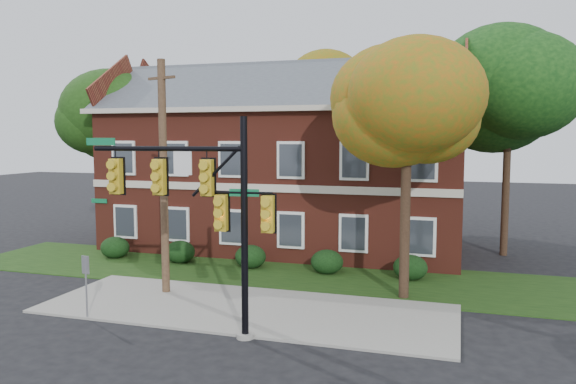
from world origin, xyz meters
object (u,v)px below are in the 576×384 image
(hedge_center, at_px, (250,257))
(utility_pole, at_px, (164,177))
(tree_near_right, at_px, (414,114))
(hedge_far_left, at_px, (115,247))
(hedge_right, at_px, (327,262))
(hedge_far_right, at_px, (410,267))
(hedge_left, at_px, (180,252))
(sign_post, at_px, (86,276))
(tree_far_rear, at_px, (342,90))
(traffic_signal, at_px, (206,202))
(tree_left_rear, at_px, (113,122))
(apartment_building, at_px, (286,153))
(tree_right_rear, at_px, (517,89))

(hedge_center, bearing_deg, utility_pole, -108.57)
(hedge_center, distance_m, tree_near_right, 9.90)
(hedge_far_left, height_order, hedge_right, same)
(hedge_far_right, bearing_deg, hedge_left, 180.00)
(hedge_far_left, xyz_separation_m, sign_post, (4.48, -8.11, 0.88))
(hedge_left, relative_size, hedge_center, 1.00)
(tree_far_rear, distance_m, traffic_signal, 21.96)
(tree_left_rear, bearing_deg, traffic_signal, -47.14)
(apartment_building, distance_m, tree_far_rear, 8.84)
(hedge_center, bearing_deg, hedge_right, 0.00)
(hedge_far_left, bearing_deg, utility_pole, -41.01)
(hedge_right, bearing_deg, apartment_building, 123.67)
(traffic_signal, bearing_deg, hedge_far_right, 52.30)
(hedge_right, height_order, sign_post, sign_post)
(hedge_far_right, relative_size, utility_pole, 0.16)
(tree_near_right, distance_m, traffic_signal, 8.14)
(tree_left_rear, height_order, tree_far_rear, tree_far_rear)
(tree_far_rear, bearing_deg, hedge_far_left, -122.50)
(hedge_far_left, xyz_separation_m, hedge_right, (10.50, 0.00, 0.00))
(tree_left_rear, relative_size, tree_far_rear, 0.77)
(hedge_far_right, xyz_separation_m, tree_left_rear, (-16.73, 4.14, 6.16))
(utility_pole, relative_size, sign_post, 4.17)
(tree_far_rear, xyz_separation_m, utility_pole, (-2.92, -17.81, -4.45))
(tree_left_rear, height_order, sign_post, tree_left_rear)
(tree_left_rear, xyz_separation_m, utility_pole, (8.15, -8.85, -2.29))
(hedge_left, relative_size, hedge_far_right, 1.00)
(hedge_far_right, bearing_deg, utility_pole, -151.24)
(hedge_far_left, height_order, tree_left_rear, tree_left_rear)
(hedge_right, bearing_deg, tree_right_rear, 38.02)
(hedge_center, distance_m, hedge_far_right, 7.00)
(apartment_building, distance_m, tree_right_rear, 11.77)
(hedge_left, height_order, hedge_right, same)
(hedge_center, xyz_separation_m, hedge_far_right, (7.00, 0.00, 0.00))
(apartment_building, bearing_deg, hedge_right, -56.33)
(apartment_building, bearing_deg, tree_near_right, -48.23)
(hedge_center, xyz_separation_m, utility_pole, (-1.58, -4.71, 3.86))
(hedge_right, height_order, tree_far_rear, tree_far_rear)
(tree_near_right, bearing_deg, tree_left_rear, 157.64)
(apartment_building, height_order, hedge_far_left, apartment_building)
(utility_pole, bearing_deg, hedge_center, 89.69)
(sign_post, bearing_deg, tree_left_rear, 131.61)
(hedge_left, bearing_deg, apartment_building, 56.33)
(traffic_signal, height_order, sign_post, traffic_signal)
(tree_left_rear, distance_m, sign_post, 15.16)
(tree_right_rear, relative_size, sign_post, 5.11)
(apartment_building, height_order, utility_pole, apartment_building)
(hedge_left, relative_size, hedge_right, 1.00)
(tree_right_rear, bearing_deg, tree_far_rear, 145.00)
(hedge_left, distance_m, sign_post, 8.22)
(hedge_right, xyz_separation_m, tree_left_rear, (-13.23, 4.14, 6.16))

